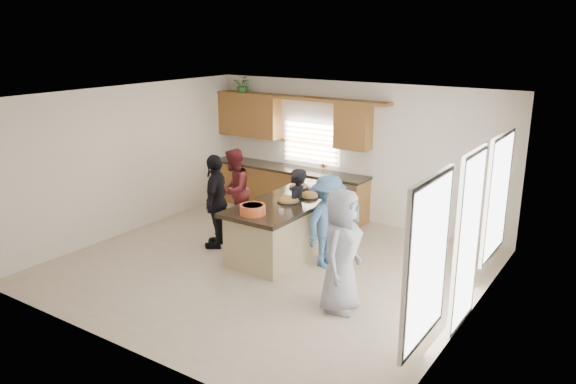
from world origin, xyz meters
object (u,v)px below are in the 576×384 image
Objects in this scene: woman_right_front at (341,250)px; woman_left_mid at (234,190)px; woman_left_back at (296,211)px; woman_left_front at (216,201)px; salad_bowl at (253,209)px; island at (291,226)px; woman_right_back at (328,222)px.

woman_left_mid is at bearing 56.24° from woman_right_front.
woman_right_front is at bearing 32.05° from woman_left_back.
woman_right_front is at bearing 47.92° from woman_left_front.
salad_bowl is at bearing 28.26° from woman_left_mid.
island is 1.80× the size of woman_left_back.
island is 1.40m from woman_left_front.
woman_left_mid reaches higher than woman_left_back.
woman_right_back is at bearing 41.12° from salad_bowl.
woman_left_back is at bearing 81.92° from salad_bowl.
woman_right_front is at bearing 42.71° from woman_left_mid.
woman_right_back is (0.92, 0.80, -0.26)m from salad_bowl.
woman_left_mid reaches higher than woman_right_back.
woman_left_back is at bearing 77.41° from woman_right_back.
woman_left_back is 2.20m from woman_right_front.
woman_right_back is at bearing 55.85° from woman_left_back.
woman_left_front is at bearing 67.78° from woman_right_front.
woman_left_front is 0.97× the size of woman_right_front.
woman_left_back is at bearing 6.97° from island.
island is 0.96m from woman_right_back.
island is 1.59m from woman_left_mid.
woman_left_back is at bearing 43.27° from woman_right_front.
woman_left_back is 0.86× the size of woman_right_front.
woman_right_back reaches higher than woman_left_back.
salad_bowl is (-0.05, -1.03, 0.58)m from island.
woman_left_front is (-1.18, 0.48, -0.19)m from salad_bowl.
woman_right_front is (3.28, -1.74, 0.07)m from woman_left_mid.
woman_right_front is (1.67, -1.44, 0.12)m from woman_left_back.
woman_right_back is (2.39, -0.53, -0.03)m from woman_left_mid.
woman_left_mid reaches higher than salad_bowl.
island is 1.75× the size of woman_right_back.
woman_left_mid is at bearing 168.63° from island.
salad_bowl is 2.00m from woman_left_mid.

